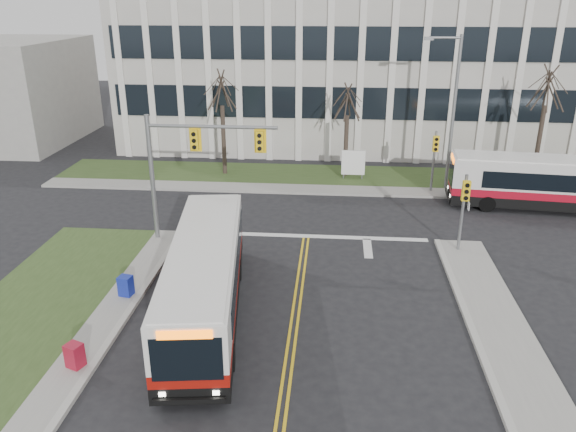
# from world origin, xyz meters

# --- Properties ---
(ground) EXTENTS (120.00, 120.00, 0.00)m
(ground) POSITION_xyz_m (0.00, 0.00, 0.00)
(ground) COLOR black
(ground) RESTS_ON ground
(sidewalk_west) EXTENTS (1.20, 26.00, 0.14)m
(sidewalk_west) POSITION_xyz_m (-7.00, -5.00, 0.07)
(sidewalk_west) COLOR #9E9B93
(sidewalk_west) RESTS_ON ground
(sidewalk_cross) EXTENTS (44.00, 1.60, 0.14)m
(sidewalk_cross) POSITION_xyz_m (5.00, 15.20, 0.07)
(sidewalk_cross) COLOR #9E9B93
(sidewalk_cross) RESTS_ON ground
(building_lawn) EXTENTS (44.00, 5.00, 0.12)m
(building_lawn) POSITION_xyz_m (5.00, 18.00, 0.06)
(building_lawn) COLOR #33481F
(building_lawn) RESTS_ON ground
(office_building) EXTENTS (40.00, 16.00, 12.00)m
(office_building) POSITION_xyz_m (5.00, 30.00, 6.00)
(office_building) COLOR beige
(office_building) RESTS_ON ground
(mast_arm_signal) EXTENTS (6.11, 0.38, 6.20)m
(mast_arm_signal) POSITION_xyz_m (-5.62, 7.16, 4.26)
(mast_arm_signal) COLOR slate
(mast_arm_signal) RESTS_ON ground
(signal_pole_near) EXTENTS (0.34, 0.39, 3.80)m
(signal_pole_near) POSITION_xyz_m (7.20, 6.90, 2.50)
(signal_pole_near) COLOR slate
(signal_pole_near) RESTS_ON ground
(signal_pole_far) EXTENTS (0.34, 0.39, 3.80)m
(signal_pole_far) POSITION_xyz_m (7.20, 15.40, 2.50)
(signal_pole_far) COLOR slate
(signal_pole_far) RESTS_ON ground
(streetlight) EXTENTS (2.15, 0.25, 9.20)m
(streetlight) POSITION_xyz_m (8.03, 16.20, 5.19)
(streetlight) COLOR slate
(streetlight) RESTS_ON ground
(directory_sign) EXTENTS (1.50, 0.12, 2.00)m
(directory_sign) POSITION_xyz_m (2.50, 17.50, 1.17)
(directory_sign) COLOR slate
(directory_sign) RESTS_ON ground
(tree_left) EXTENTS (1.80, 1.80, 7.70)m
(tree_left) POSITION_xyz_m (-6.00, 18.00, 5.51)
(tree_left) COLOR #42352B
(tree_left) RESTS_ON ground
(tree_mid) EXTENTS (1.80, 1.80, 6.82)m
(tree_mid) POSITION_xyz_m (2.00, 18.20, 4.88)
(tree_mid) COLOR #42352B
(tree_mid) RESTS_ON ground
(tree_right) EXTENTS (1.80, 1.80, 8.25)m
(tree_right) POSITION_xyz_m (14.00, 18.00, 5.91)
(tree_right) COLOR #42352B
(tree_right) RESTS_ON ground
(bus_main) EXTENTS (3.71, 11.00, 2.88)m
(bus_main) POSITION_xyz_m (-3.33, 0.54, 1.44)
(bus_main) COLOR silver
(bus_main) RESTS_ON ground
(bus_cross) EXTENTS (10.99, 3.41, 2.88)m
(bus_cross) POSITION_xyz_m (13.33, 13.20, 1.44)
(bus_cross) COLOR silver
(bus_cross) RESTS_ON ground
(newspaper_box_blue) EXTENTS (0.58, 0.54, 0.95)m
(newspaper_box_blue) POSITION_xyz_m (-6.80, 1.48, 0.47)
(newspaper_box_blue) COLOR navy
(newspaper_box_blue) RESTS_ON ground
(newspaper_box_red) EXTENTS (0.63, 0.60, 0.95)m
(newspaper_box_red) POSITION_xyz_m (-6.80, -3.14, 0.47)
(newspaper_box_red) COLOR maroon
(newspaper_box_red) RESTS_ON ground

